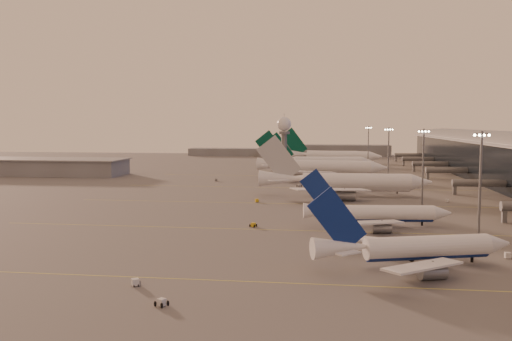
# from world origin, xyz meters

# --- Properties ---
(ground) EXTENTS (700.00, 700.00, 0.00)m
(ground) POSITION_xyz_m (0.00, 0.00, 0.00)
(ground) COLOR #5B5858
(ground) RESTS_ON ground
(taxiway_markings) EXTENTS (180.00, 185.25, 0.02)m
(taxiway_markings) POSITION_xyz_m (30.00, 56.00, 0.01)
(taxiway_markings) COLOR gold
(taxiway_markings) RESTS_ON ground
(hangar) EXTENTS (82.00, 27.00, 8.50)m
(hangar) POSITION_xyz_m (-120.00, 140.00, 4.32)
(hangar) COLOR slate
(hangar) RESTS_ON ground
(radar_tower) EXTENTS (6.40, 6.40, 31.10)m
(radar_tower) POSITION_xyz_m (5.00, 120.00, 20.95)
(radar_tower) COLOR slate
(radar_tower) RESTS_ON ground
(mast_a) EXTENTS (3.60, 0.56, 25.00)m
(mast_a) POSITION_xyz_m (58.00, 0.00, 13.74)
(mast_a) COLOR slate
(mast_a) RESTS_ON ground
(mast_b) EXTENTS (3.60, 0.56, 25.00)m
(mast_b) POSITION_xyz_m (55.00, 55.00, 13.74)
(mast_b) COLOR slate
(mast_b) RESTS_ON ground
(mast_c) EXTENTS (3.60, 0.56, 25.00)m
(mast_c) POSITION_xyz_m (50.00, 110.00, 13.74)
(mast_c) COLOR slate
(mast_c) RESTS_ON ground
(mast_d) EXTENTS (3.60, 0.56, 25.00)m
(mast_d) POSITION_xyz_m (48.00, 200.00, 13.74)
(mast_d) COLOR slate
(mast_d) RESTS_ON ground
(distant_horizon) EXTENTS (165.00, 37.50, 9.00)m
(distant_horizon) POSITION_xyz_m (2.62, 325.14, 3.89)
(distant_horizon) COLOR slate
(distant_horizon) RESTS_ON ground
(narrowbody_near) EXTENTS (38.56, 30.29, 15.53)m
(narrowbody_near) POSITION_xyz_m (40.65, -22.45, 3.15)
(narrowbody_near) COLOR silver
(narrowbody_near) RESTS_ON ground
(narrowbody_mid) EXTENTS (38.74, 30.79, 15.15)m
(narrowbody_mid) POSITION_xyz_m (37.39, 16.59, 3.07)
(narrowbody_mid) COLOR silver
(narrowbody_mid) RESTS_ON ground
(widebody_white) EXTENTS (63.74, 51.06, 22.42)m
(widebody_white) POSITION_xyz_m (30.98, 76.10, 3.89)
(widebody_white) COLOR silver
(widebody_white) RESTS_ON ground
(greentail_a) EXTENTS (64.35, 51.75, 23.39)m
(greentail_a) POSITION_xyz_m (21.51, 140.46, 4.13)
(greentail_a) COLOR silver
(greentail_a) RESTS_ON ground
(greentail_b) EXTENTS (60.41, 48.63, 21.94)m
(greentail_b) POSITION_xyz_m (20.63, 178.37, 3.88)
(greentail_b) COLOR silver
(greentail_b) RESTS_ON ground
(greentail_c) EXTENTS (65.35, 52.25, 24.01)m
(greentail_c) POSITION_xyz_m (26.83, 228.29, 4.24)
(greentail_c) COLOR silver
(greentail_c) RESTS_ON ground
(greentail_d) EXTENTS (56.32, 45.28, 20.47)m
(greentail_d) POSITION_xyz_m (24.05, 254.15, 3.62)
(greentail_d) COLOR silver
(greentail_d) RESTS_ON ground
(gsv_truck_a) EXTENTS (6.32, 5.25, 2.48)m
(gsv_truck_a) POSITION_xyz_m (-5.89, -39.70, 1.26)
(gsv_truck_a) COLOR silver
(gsv_truck_a) RESTS_ON ground
(gsv_tug_near) EXTENTS (3.53, 4.15, 1.02)m
(gsv_tug_near) POSITION_xyz_m (0.98, -48.92, 0.53)
(gsv_tug_near) COLOR silver
(gsv_tug_near) RESTS_ON ground
(gsv_catering_a) EXTENTS (5.61, 2.79, 4.54)m
(gsv_catering_a) POSITION_xyz_m (60.57, -12.63, 2.27)
(gsv_catering_a) COLOR silver
(gsv_catering_a) RESTS_ON ground
(gsv_tug_mid) EXTENTS (3.99, 3.15, 1.00)m
(gsv_tug_mid) POSITION_xyz_m (5.89, 13.04, 0.51)
(gsv_tug_mid) COLOR gold
(gsv_tug_mid) RESTS_ON ground
(gsv_truck_b) EXTENTS (5.56, 3.92, 2.12)m
(gsv_truck_b) POSITION_xyz_m (43.87, 37.86, 1.08)
(gsv_truck_b) COLOR gold
(gsv_truck_b) RESTS_ON ground
(gsv_truck_c) EXTENTS (5.95, 3.98, 2.26)m
(gsv_truck_c) POSITION_xyz_m (1.40, 57.00, 1.15)
(gsv_truck_c) COLOR gold
(gsv_truck_c) RESTS_ON ground
(gsv_catering_b) EXTENTS (4.94, 2.98, 3.78)m
(gsv_catering_b) POSITION_xyz_m (65.32, 65.76, 1.89)
(gsv_catering_b) COLOR silver
(gsv_catering_b) RESTS_ON ground
(gsv_tug_far) EXTENTS (3.94, 3.97, 1.00)m
(gsv_tug_far) POSITION_xyz_m (12.79, 103.71, 0.51)
(gsv_tug_far) COLOR silver
(gsv_tug_far) RESTS_ON ground
(gsv_truck_d) EXTENTS (3.39, 6.39, 2.45)m
(gsv_truck_d) POSITION_xyz_m (-26.52, 121.10, 1.25)
(gsv_truck_d) COLOR #5D6062
(gsv_truck_d) RESTS_ON ground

